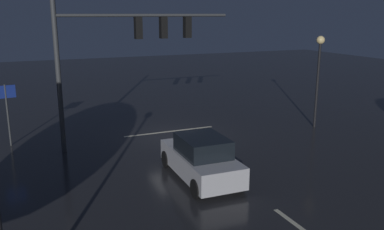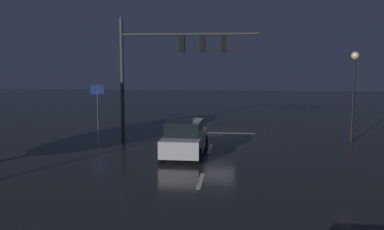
{
  "view_description": "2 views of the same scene",
  "coord_description": "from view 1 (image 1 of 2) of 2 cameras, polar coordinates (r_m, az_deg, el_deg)",
  "views": [
    {
      "loc": [
        7.3,
        18.97,
        6.16
      ],
      "look_at": [
        0.45,
        3.14,
        1.89
      ],
      "focal_mm": 38.4,
      "sensor_mm": 36.0,
      "label": 1
    },
    {
      "loc": [
        -1.27,
        25.7,
        4.53
      ],
      "look_at": [
        0.95,
        3.9,
        1.74
      ],
      "focal_mm": 40.04,
      "sensor_mm": 36.0,
      "label": 2
    }
  ],
  "objects": [
    {
      "name": "car_approaching",
      "position": [
        15.7,
        1.27,
        -6.07
      ],
      "size": [
        1.98,
        4.4,
        1.7
      ],
      "color": "#B7B7BC",
      "rests_on": "ground_plane"
    },
    {
      "name": "lane_dash_far",
      "position": [
        17.76,
        2.46,
        -6.39
      ],
      "size": [
        0.16,
        2.2,
        0.01
      ],
      "primitive_type": "cube",
      "rotation": [
        0.0,
        0.0,
        1.57
      ],
      "color": "beige",
      "rests_on": "ground_plane"
    },
    {
      "name": "street_lamp_left_kerb",
      "position": [
        23.26,
        17.2,
        6.77
      ],
      "size": [
        0.44,
        0.44,
        5.02
      ],
      "color": "black",
      "rests_on": "ground_plane"
    },
    {
      "name": "lane_dash_mid",
      "position": [
        13.1,
        14.34,
        -14.59
      ],
      "size": [
        0.16,
        2.2,
        0.01
      ],
      "primitive_type": "cube",
      "rotation": [
        0.0,
        0.0,
        1.57
      ],
      "color": "beige",
      "rests_on": "ground_plane"
    },
    {
      "name": "traffic_signal_assembly",
      "position": [
        19.35,
        -9.57,
        9.92
      ],
      "size": [
        8.3,
        0.47,
        7.07
      ],
      "color": "#383A3D",
      "rests_on": "ground_plane"
    },
    {
      "name": "ground_plane",
      "position": [
        21.24,
        -2.25,
        -2.96
      ],
      "size": [
        80.0,
        80.0,
        0.0
      ],
      "primitive_type": "plane",
      "color": "#232326"
    },
    {
      "name": "stop_bar",
      "position": [
        22.09,
        -3.15,
        -2.29
      ],
      "size": [
        5.0,
        0.16,
        0.01
      ],
      "primitive_type": "cube",
      "color": "beige",
      "rests_on": "ground_plane"
    },
    {
      "name": "route_sign",
      "position": [
        21.13,
        -24.38,
        1.67
      ],
      "size": [
        0.9,
        0.19,
        2.96
      ],
      "color": "#383A3D",
      "rests_on": "ground_plane"
    }
  ]
}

